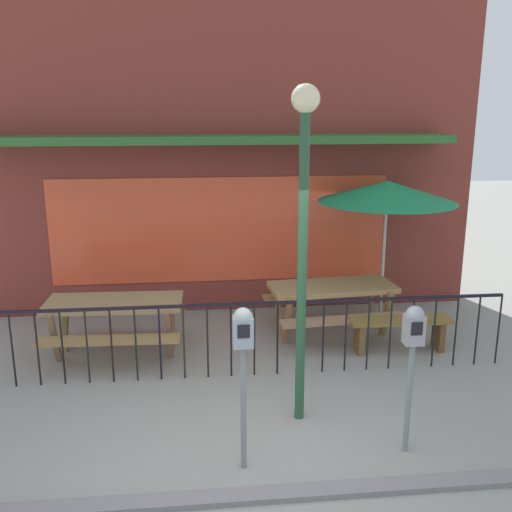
{
  "coord_description": "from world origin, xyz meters",
  "views": [
    {
      "loc": [
        -0.4,
        -4.7,
        3.31
      ],
      "look_at": [
        0.35,
        2.36,
        1.45
      ],
      "focal_mm": 40.62,
      "sensor_mm": 36.0,
      "label": 1
    }
  ],
  "objects_px": {
    "picnic_table_left": "(115,312)",
    "picnic_table_right": "(332,295)",
    "patio_bench": "(400,327)",
    "parking_meter_near": "(413,341)",
    "street_lamp": "(303,207)",
    "patio_umbrella": "(387,192)",
    "parking_meter_far": "(243,346)"
  },
  "relations": [
    {
      "from": "parking_meter_far",
      "to": "street_lamp",
      "type": "bearing_deg",
      "value": 50.86
    },
    {
      "from": "picnic_table_left",
      "to": "picnic_table_right",
      "type": "distance_m",
      "value": 3.09
    },
    {
      "from": "picnic_table_right",
      "to": "parking_meter_far",
      "type": "relative_size",
      "value": 1.2
    },
    {
      "from": "patio_bench",
      "to": "street_lamp",
      "type": "height_order",
      "value": "street_lamp"
    },
    {
      "from": "parking_meter_near",
      "to": "street_lamp",
      "type": "height_order",
      "value": "street_lamp"
    },
    {
      "from": "picnic_table_left",
      "to": "parking_meter_far",
      "type": "height_order",
      "value": "parking_meter_far"
    },
    {
      "from": "patio_bench",
      "to": "street_lamp",
      "type": "xyz_separation_m",
      "value": [
        -1.68,
        -1.59,
        1.97
      ]
    },
    {
      "from": "street_lamp",
      "to": "patio_umbrella",
      "type": "bearing_deg",
      "value": 56.37
    },
    {
      "from": "picnic_table_right",
      "to": "street_lamp",
      "type": "xyz_separation_m",
      "value": [
        -0.88,
        -2.26,
        1.71
      ]
    },
    {
      "from": "picnic_table_left",
      "to": "patio_umbrella",
      "type": "height_order",
      "value": "patio_umbrella"
    },
    {
      "from": "parking_meter_far",
      "to": "picnic_table_left",
      "type": "bearing_deg",
      "value": 118.96
    },
    {
      "from": "patio_bench",
      "to": "parking_meter_far",
      "type": "height_order",
      "value": "parking_meter_far"
    },
    {
      "from": "patio_umbrella",
      "to": "patio_bench",
      "type": "bearing_deg",
      "value": -93.75
    },
    {
      "from": "picnic_table_left",
      "to": "parking_meter_far",
      "type": "relative_size",
      "value": 1.16
    },
    {
      "from": "picnic_table_right",
      "to": "patio_bench",
      "type": "distance_m",
      "value": 1.08
    },
    {
      "from": "parking_meter_far",
      "to": "parking_meter_near",
      "type": "bearing_deg",
      "value": 3.64
    },
    {
      "from": "picnic_table_left",
      "to": "street_lamp",
      "type": "bearing_deg",
      "value": -40.86
    },
    {
      "from": "patio_bench",
      "to": "parking_meter_near",
      "type": "distance_m",
      "value": 2.58
    },
    {
      "from": "picnic_table_left",
      "to": "parking_meter_near",
      "type": "xyz_separation_m",
      "value": [
        3.11,
        -2.62,
        0.55
      ]
    },
    {
      "from": "picnic_table_left",
      "to": "patio_bench",
      "type": "distance_m",
      "value": 3.89
    },
    {
      "from": "picnic_table_left",
      "to": "patio_bench",
      "type": "xyz_separation_m",
      "value": [
        3.87,
        -0.29,
        -0.26
      ]
    },
    {
      "from": "patio_bench",
      "to": "picnic_table_left",
      "type": "bearing_deg",
      "value": 175.66
    },
    {
      "from": "picnic_table_right",
      "to": "street_lamp",
      "type": "distance_m",
      "value": 2.97
    },
    {
      "from": "picnic_table_right",
      "to": "street_lamp",
      "type": "bearing_deg",
      "value": -111.29
    },
    {
      "from": "parking_meter_near",
      "to": "picnic_table_left",
      "type": "bearing_deg",
      "value": 139.94
    },
    {
      "from": "picnic_table_left",
      "to": "patio_umbrella",
      "type": "distance_m",
      "value": 4.26
    },
    {
      "from": "parking_meter_far",
      "to": "street_lamp",
      "type": "height_order",
      "value": "street_lamp"
    },
    {
      "from": "patio_umbrella",
      "to": "street_lamp",
      "type": "relative_size",
      "value": 0.64
    },
    {
      "from": "parking_meter_near",
      "to": "street_lamp",
      "type": "relative_size",
      "value": 0.43
    },
    {
      "from": "picnic_table_left",
      "to": "patio_bench",
      "type": "relative_size",
      "value": 1.32
    },
    {
      "from": "parking_meter_near",
      "to": "street_lamp",
      "type": "bearing_deg",
      "value": 141.88
    },
    {
      "from": "picnic_table_right",
      "to": "patio_bench",
      "type": "height_order",
      "value": "picnic_table_right"
    }
  ]
}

